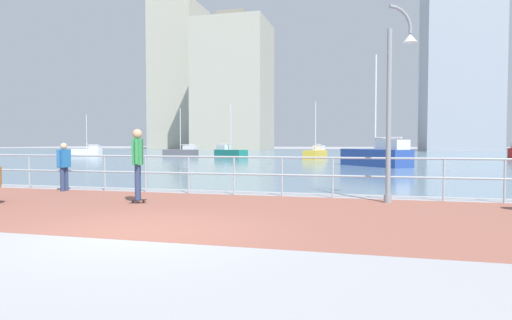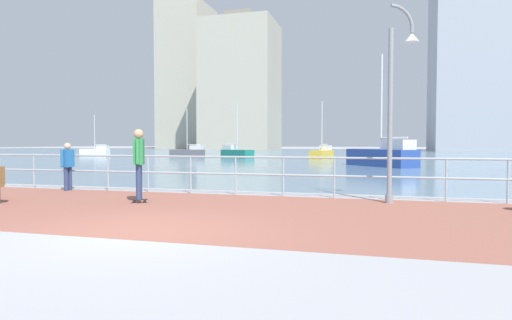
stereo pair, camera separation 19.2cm
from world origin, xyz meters
TOP-DOWN VIEW (x-y plane):
  - ground at (0.00, 40.00)m, footprint 220.00×220.00m
  - brick_paving at (0.00, 2.43)m, footprint 28.00×5.94m
  - harbor_water at (0.00, 50.40)m, footprint 180.00×88.00m
  - waterfront_railing at (0.00, 5.40)m, footprint 25.25×0.06m
  - lamppost at (4.36, 4.86)m, footprint 0.77×0.49m
  - skateboarder at (-1.81, 3.18)m, footprint 0.41×0.54m
  - bystander at (-5.40, 5.05)m, footprint 0.26×0.55m
  - sailboat_yellow at (-28.81, 39.10)m, footprint 3.56×1.44m
  - sailboat_white at (4.37, 21.92)m, footprint 4.47×4.80m
  - sailboat_teal at (-9.15, 33.72)m, footprint 3.80×3.02m
  - sailboat_gray at (-0.74, 33.18)m, footprint 1.86×3.88m
  - sailboat_red at (-15.06, 35.61)m, footprint 3.66×1.26m
  - tower_slate at (19.71, 77.97)m, footprint 11.99×13.64m
  - tower_steel at (-23.73, 82.20)m, footprint 14.87×13.48m
  - tower_concrete at (-42.44, 96.21)m, footprint 11.28×13.97m

SIDE VIEW (x-z plane):
  - ground at x=0.00m, z-range 0.00..0.00m
  - harbor_water at x=0.00m, z-range 0.00..0.00m
  - brick_paving at x=0.00m, z-range 0.00..0.01m
  - sailboat_yellow at x=-28.81m, z-range -1.97..2.90m
  - sailboat_red at x=-15.06m, z-range -2.06..3.03m
  - sailboat_gray at x=-0.74m, z-range -2.12..3.12m
  - sailboat_teal at x=-9.15m, z-range -2.14..3.15m
  - sailboat_white at x=4.37m, z-range -2.85..4.20m
  - waterfront_railing at x=0.00m, z-range 0.21..1.33m
  - bystander at x=-5.40m, z-range 0.12..1.61m
  - skateboarder at x=-1.81m, z-range 0.19..2.03m
  - lamppost at x=4.36m, z-range 0.26..5.16m
  - tower_steel at x=-23.73m, z-range -0.83..28.08m
  - tower_slate at x=19.71m, z-range -0.83..33.54m
  - tower_concrete at x=-42.44m, z-range -0.83..37.29m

